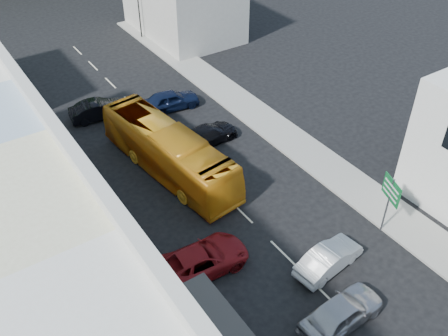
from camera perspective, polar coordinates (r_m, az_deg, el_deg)
ground at (r=28.75m, az=6.76°, el=-9.63°), size 120.00×120.00×0.00m
sidewalk_left at (r=32.56m, az=-15.09°, el=-3.86°), size 3.00×52.00×0.15m
sidewalk_right at (r=38.25m, az=6.04°, el=4.42°), size 3.00×52.00×0.15m
shopfront_row at (r=25.69m, az=-22.71°, el=-7.55°), size 8.25×30.00×8.00m
bus at (r=33.29m, az=-6.35°, el=1.75°), size 3.91×11.82×3.10m
car_silver at (r=25.77m, az=13.25°, el=-15.91°), size 4.50×2.05×1.40m
car_white at (r=27.92m, az=11.89°, el=-10.11°), size 4.60×2.36×1.40m
car_red at (r=27.28m, az=-2.69°, el=-10.52°), size 4.70×2.15×1.40m
car_black_near at (r=36.38m, az=-1.88°, el=3.85°), size 4.63×2.17×1.40m
car_navy_mid at (r=40.64m, az=-6.10°, el=7.63°), size 4.59×2.35×1.40m
car_black_far at (r=40.42m, az=-14.09°, el=6.45°), size 4.60×2.35×1.40m
pedestrian_left at (r=26.42m, az=-8.24°, el=-12.16°), size 0.50×0.66×1.70m
direction_sign at (r=29.96m, az=18.16°, el=-4.12°), size 1.32×1.87×3.88m
traffic_signal at (r=52.87m, az=-9.65°, el=16.92°), size 0.56×1.04×5.03m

